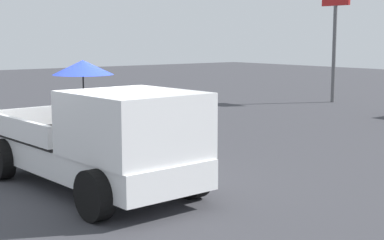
% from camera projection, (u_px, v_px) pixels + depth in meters
% --- Properties ---
extents(ground_plane, '(80.00, 80.00, 0.00)m').
position_uv_depth(ground_plane, '(91.00, 188.00, 10.81)').
color(ground_plane, '#38383D').
extents(pickup_truck_main, '(5.13, 2.43, 2.35)m').
position_uv_depth(pickup_truck_main, '(104.00, 140.00, 10.33)').
color(pickup_truck_main, black).
rests_on(pickup_truck_main, ground).
extents(motel_sign, '(1.40, 0.16, 5.02)m').
position_uv_depth(motel_sign, '(335.00, 20.00, 24.66)').
color(motel_sign, '#59595B').
rests_on(motel_sign, ground).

